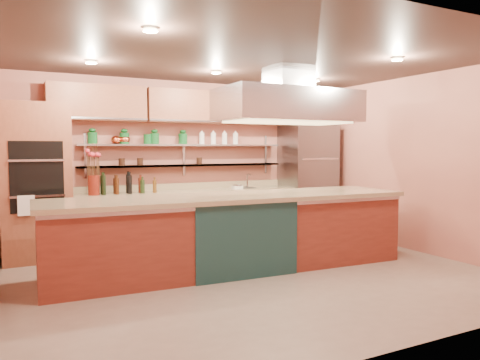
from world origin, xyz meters
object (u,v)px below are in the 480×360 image
island (232,232)px  flower_vase (94,185)px  green_canister (148,139)px  copper_kettle (116,140)px  refrigerator (308,179)px  kitchen_scale (237,186)px

island → flower_vase: 2.36m
flower_vase → green_canister: size_ratio=1.91×
copper_kettle → refrigerator: bearing=-3.7°
flower_vase → kitchen_scale: flower_vase is taller
flower_vase → green_canister: green_canister is taller
refrigerator → copper_kettle: bearing=176.3°
refrigerator → island: refrigerator is taller
green_canister → copper_kettle: bearing=180.0°
kitchen_scale → copper_kettle: copper_kettle is taller
green_canister → flower_vase: bearing=-166.5°
refrigerator → copper_kettle: refrigerator is taller
kitchen_scale → green_canister: size_ratio=1.05×
island → green_canister: (-0.58, 1.95, 1.29)m
island → copper_kettle: 2.58m
flower_vase → island: bearing=-49.2°
refrigerator → kitchen_scale: size_ratio=12.49×
island → flower_vase: bearing=133.9°
kitchen_scale → copper_kettle: bearing=-167.3°
flower_vase → kitchen_scale: 2.47m
refrigerator → kitchen_scale: 1.52m
kitchen_scale → copper_kettle: 2.23m
refrigerator → copper_kettle: size_ratio=12.60×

